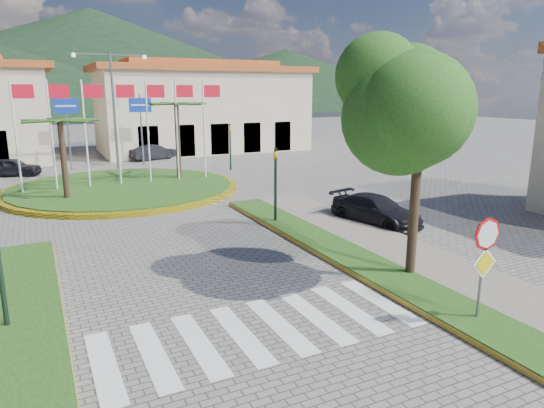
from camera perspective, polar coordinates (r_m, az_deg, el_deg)
name	(u,v)px	position (r m, az deg, el deg)	size (l,w,h in m)	color
sidewalk_right	(508,311)	(13.74, 25.98, -11.27)	(4.00, 28.00, 0.15)	gray
verge_right	(473,320)	(12.87, 22.61, -12.54)	(1.60, 28.00, 0.18)	#1D4413
crosswalk	(257,330)	(11.68, -1.84, -14.63)	(8.00, 3.00, 0.01)	silver
roundabout_island	(123,187)	(28.24, -17.11, 1.88)	(12.70, 12.70, 6.00)	yellow
stop_sign	(485,253)	(12.30, 23.75, -5.29)	(0.80, 0.11, 2.65)	slate
deciduous_tree	(422,101)	(14.26, 17.20, 11.51)	(3.60, 3.60, 6.80)	black
traffic_light_right	(275,179)	(19.80, 0.41, 3.01)	(0.15, 0.18, 3.20)	black
traffic_light_far	(230,142)	(33.90, -4.95, 7.25)	(0.18, 0.15, 3.20)	black
direction_sign_west	(67,119)	(36.51, -22.97, 9.20)	(1.60, 0.14, 5.20)	slate
direction_sign_east	(141,117)	(37.15, -15.17, 9.83)	(1.60, 0.14, 5.20)	slate
street_lamp_centre	(114,104)	(35.82, -18.15, 11.07)	(4.80, 0.16, 8.00)	slate
building_right	(202,107)	(45.72, -8.21, 11.18)	(19.08, 9.54, 8.05)	beige
hill_far_mid	(93,58)	(166.80, -20.34, 15.76)	(180.00, 180.00, 30.00)	black
hill_far_east	(286,78)	(158.87, 1.71, 14.55)	(120.00, 120.00, 18.00)	black
car_dark_a	(12,167)	(35.78, -28.26, 3.86)	(1.40, 3.48, 1.19)	black
car_dark_b	(153,152)	(40.24, -13.79, 5.97)	(1.32, 3.77, 1.24)	black
car_side_right	(376,210)	(20.66, 12.15, -0.67)	(1.68, 4.12, 1.20)	black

